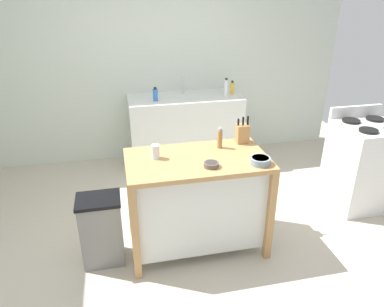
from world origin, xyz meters
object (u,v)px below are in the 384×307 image
object	(u,v)px
kitchen_island	(197,198)
bowl_ceramic_small	(260,160)
knife_block	(242,133)
bottle_hand_soap	(155,95)
bowl_stoneware_deep	(211,164)
sink_faucet	(183,85)
drinking_cup	(155,152)
stove	(363,165)
bottle_dish_soap	(226,88)
bottle_spray_cleaner	(232,88)
pepper_grinder	(220,138)
trash_bin	(102,230)

from	to	relation	value
kitchen_island	bowl_ceramic_small	size ratio (longest dim) A/B	7.15
knife_block	bottle_hand_soap	size ratio (longest dim) A/B	1.47
bowl_stoneware_deep	sink_faucet	distance (m)	2.07
drinking_cup	sink_faucet	world-z (taller)	sink_faucet
bowl_stoneware_deep	stove	world-z (taller)	stove
sink_faucet	stove	size ratio (longest dim) A/B	0.21
kitchen_island	stove	xyz separation A→B (m)	(1.89, 0.33, -0.04)
kitchen_island	bottle_dish_soap	distance (m)	1.90
drinking_cup	bottle_spray_cleaner	xyz separation A→B (m)	(1.20, 1.66, 0.04)
kitchen_island	bowl_stoneware_deep	distance (m)	0.46
pepper_grinder	stove	size ratio (longest dim) A/B	0.19
kitchen_island	stove	bearing A→B (deg)	9.88
knife_block	sink_faucet	bearing A→B (deg)	98.03
bottle_hand_soap	kitchen_island	bearing A→B (deg)	-85.04
sink_faucet	bottle_spray_cleaner	xyz separation A→B (m)	(0.62, -0.15, -0.03)
knife_block	stove	size ratio (longest dim) A/B	0.24
kitchen_island	knife_block	size ratio (longest dim) A/B	4.78
drinking_cup	bottle_hand_soap	xyz separation A→B (m)	(0.19, 1.58, 0.03)
knife_block	bottle_hand_soap	xyz separation A→B (m)	(-0.62, 1.41, 0.00)
drinking_cup	bottle_spray_cleaner	bearing A→B (deg)	54.18
drinking_cup	stove	bearing A→B (deg)	6.63
drinking_cup	sink_faucet	size ratio (longest dim) A/B	0.54
bottle_hand_soap	stove	size ratio (longest dim) A/B	0.16
stove	bowl_ceramic_small	bearing A→B (deg)	-159.09
kitchen_island	drinking_cup	bearing A→B (deg)	168.30
bowl_ceramic_small	bottle_dish_soap	distance (m)	1.90
bowl_ceramic_small	bottle_hand_soap	world-z (taller)	bottle_hand_soap
bottle_hand_soap	bottle_dish_soap	distance (m)	0.90
knife_block	sink_faucet	distance (m)	1.67
bowl_stoneware_deep	drinking_cup	xyz separation A→B (m)	(-0.41, 0.25, 0.04)
drinking_cup	trash_bin	size ratio (longest dim) A/B	0.19
kitchen_island	sink_faucet	xyz separation A→B (m)	(0.24, 1.88, 0.52)
bottle_dish_soap	bottle_spray_cleaner	bearing A→B (deg)	33.85
bowl_ceramic_small	trash_bin	bearing A→B (deg)	172.33
knife_block	bowl_stoneware_deep	size ratio (longest dim) A/B	2.06
pepper_grinder	bowl_ceramic_small	bearing A→B (deg)	-58.72
kitchen_island	trash_bin	bearing A→B (deg)	-177.50
bottle_spray_cleaner	stove	xyz separation A→B (m)	(1.02, -1.40, -0.53)
pepper_grinder	bottle_hand_soap	world-z (taller)	pepper_grinder
stove	knife_block	bearing A→B (deg)	-176.23
kitchen_island	knife_block	bearing A→B (deg)	26.39
bottle_spray_cleaner	pepper_grinder	bearing A→B (deg)	-111.59
bowl_ceramic_small	bottle_hand_soap	size ratio (longest dim) A/B	0.98
bottle_spray_cleaner	bottle_dish_soap	xyz separation A→B (m)	(-0.10, -0.07, 0.03)
stove	bowl_stoneware_deep	bearing A→B (deg)	-164.39
sink_faucet	bottle_dish_soap	distance (m)	0.56
bowl_ceramic_small	trash_bin	xyz separation A→B (m)	(-1.31, 0.18, -0.60)
bowl_stoneware_deep	bottle_hand_soap	xyz separation A→B (m)	(-0.22, 1.82, 0.07)
drinking_cup	kitchen_island	bearing A→B (deg)	-11.70
trash_bin	stove	xyz separation A→B (m)	(2.72, 0.36, 0.15)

